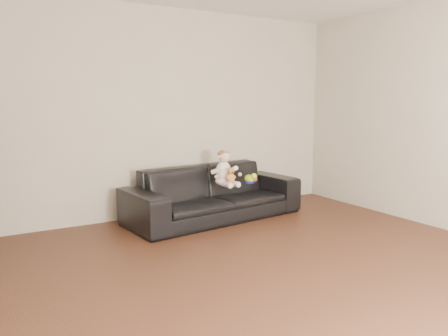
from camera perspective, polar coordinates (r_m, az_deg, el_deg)
floor at (r=3.53m, az=10.53°, el=-15.79°), size 5.50×5.50×0.00m
wall_back at (r=5.59m, az=-7.91°, el=7.06°), size 5.00×0.00×5.00m
sofa at (r=5.44m, az=-1.32°, el=-3.27°), size 2.30×1.11×0.65m
baby at (r=5.33m, az=0.07°, el=-0.28°), size 0.32×0.39×0.44m
teddy_bear at (r=5.23m, az=0.90°, el=-0.98°), size 0.12×0.12×0.19m
toy_green at (r=5.58m, az=3.34°, el=-1.38°), size 0.16×0.17×0.10m
toy_rattle at (r=5.62m, az=4.06°, el=-1.52°), size 0.08×0.08×0.06m
toy_blue_disc at (r=5.58m, az=3.37°, el=-1.84°), size 0.13×0.13×0.02m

